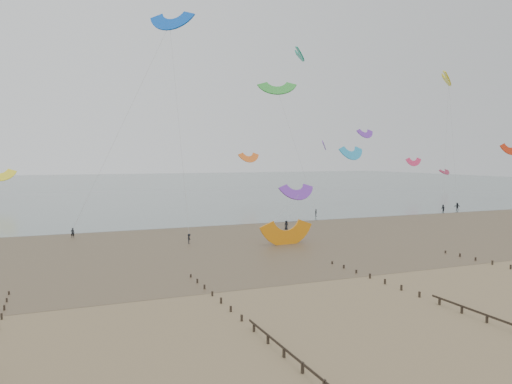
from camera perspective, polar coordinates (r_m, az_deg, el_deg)
ground at (r=51.16m, az=11.88°, el=-11.08°), size 500.00×500.00×0.00m
sea_and_shore at (r=79.93m, az=-4.73°, el=-5.51°), size 500.00×665.00×0.03m
kitesurfer_lead at (r=87.26m, az=-20.22°, el=-4.40°), size 0.62×0.42×1.64m
kitesurfers at (r=105.33m, az=9.91°, el=-2.75°), size 121.48×24.33×1.90m
grounded_kite at (r=76.02m, az=3.53°, el=-6.00°), size 7.86×6.38×4.06m
kites_airborne at (r=130.36m, az=-15.01°, el=7.33°), size 251.60×100.28×38.88m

